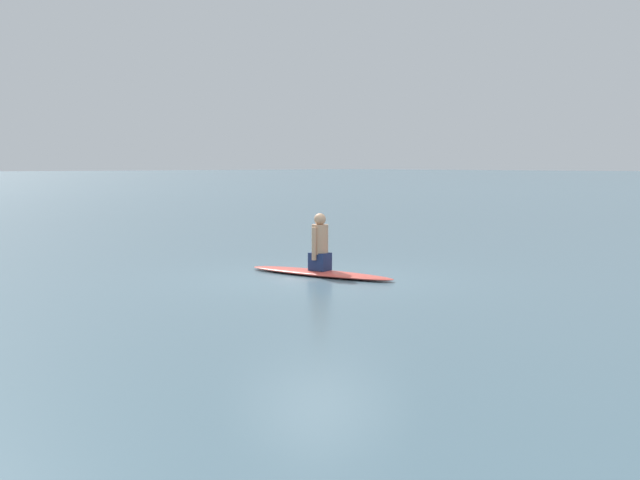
% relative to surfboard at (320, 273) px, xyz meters
% --- Properties ---
extents(ground_plane, '(400.00, 400.00, 0.00)m').
position_rel_surfboard_xyz_m(ground_plane, '(0.35, -0.34, -0.05)').
color(ground_plane, slate).
extents(surfboard, '(3.16, 1.22, 0.10)m').
position_rel_surfboard_xyz_m(surfboard, '(0.00, 0.00, 0.00)').
color(surfboard, '#D84C3F').
rests_on(surfboard, ground).
extents(person_paddler, '(0.39, 0.46, 1.04)m').
position_rel_surfboard_xyz_m(person_paddler, '(0.00, 0.00, 0.52)').
color(person_paddler, navy).
rests_on(person_paddler, surfboard).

